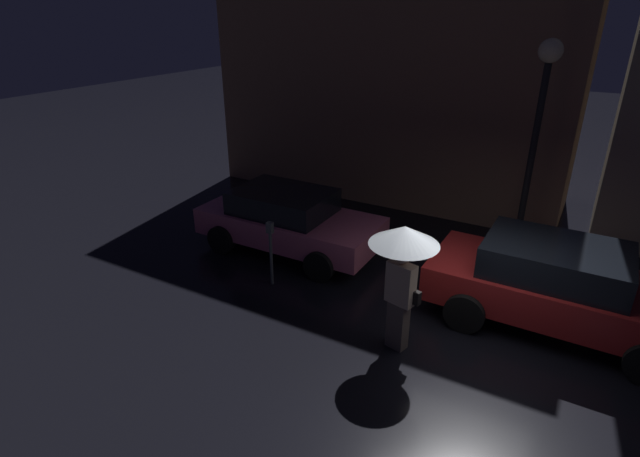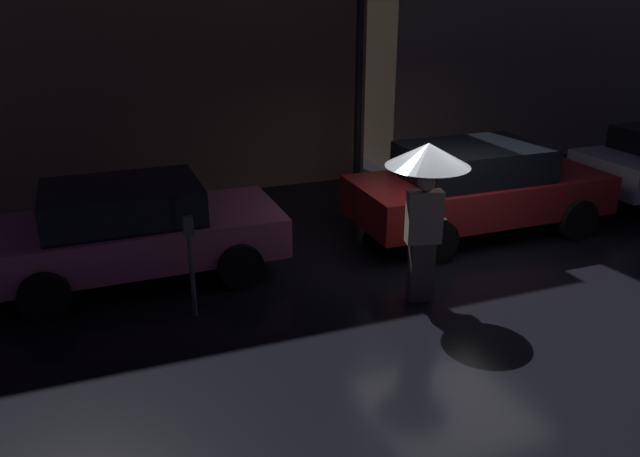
% 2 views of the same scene
% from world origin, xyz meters
% --- Properties ---
extents(ground_plane, '(60.00, 60.00, 0.00)m').
position_xyz_m(ground_plane, '(0.00, 0.00, 0.00)').
color(ground_plane, black).
extents(building_facade_left, '(9.76, 3.00, 8.50)m').
position_xyz_m(building_facade_left, '(-4.15, 6.50, 4.25)').
color(building_facade_left, '#8C664C').
rests_on(building_facade_left, ground).
extents(parked_car_pink, '(4.06, 1.96, 1.40)m').
position_xyz_m(parked_car_pink, '(-4.47, 1.49, 0.74)').
color(parked_car_pink, '#DB6684').
rests_on(parked_car_pink, ground).
extents(parked_car_red, '(4.36, 2.01, 1.52)m').
position_xyz_m(parked_car_red, '(1.11, 1.27, 0.80)').
color(parked_car_red, maroon).
rests_on(parked_car_red, ground).
extents(pedestrian_with_umbrella, '(1.07, 1.07, 2.15)m').
position_xyz_m(pedestrian_with_umbrella, '(-1.02, -0.62, 1.69)').
color(pedestrian_with_umbrella, '#66564C').
rests_on(pedestrian_with_umbrella, ground).
extents(parking_meter, '(0.12, 0.10, 1.34)m').
position_xyz_m(parking_meter, '(-3.93, 0.03, 0.83)').
color(parking_meter, '#4C5154').
rests_on(parking_meter, ground).
extents(street_lamp_near, '(0.46, 0.46, 4.55)m').
position_xyz_m(street_lamp_near, '(0.05, 3.85, 3.30)').
color(street_lamp_near, black).
rests_on(street_lamp_near, ground).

